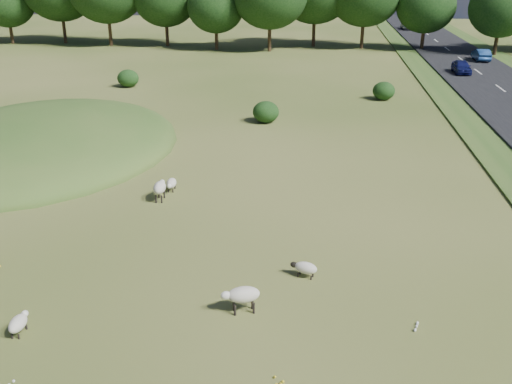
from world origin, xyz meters
TOP-DOWN VIEW (x-y plane):
  - ground at (0.00, 20.00)m, footprint 160.00×160.00m
  - mound at (-12.00, 12.00)m, footprint 16.00×20.00m
  - road at (20.00, 30.00)m, footprint 8.00×150.00m
  - shrubs at (-1.29, 25.68)m, footprint 23.98×12.44m
  - sheep_0 at (-2.42, 6.12)m, footprint 0.51×1.07m
  - sheep_1 at (4.37, -1.33)m, footprint 1.05×0.66m
  - sheep_2 at (2.48, -3.78)m, footprint 1.32×0.83m
  - sheep_3 at (-4.05, -5.67)m, footprint 0.47×1.02m
  - sheep_4 at (-2.63, 4.91)m, footprint 0.61×1.28m
  - car_0 at (18.10, 38.96)m, footprint 1.48×3.67m
  - car_1 at (18.10, 78.00)m, footprint 2.25×4.87m
  - car_4 at (21.90, 47.14)m, footprint 1.35×3.87m
  - car_5 at (21.90, 80.06)m, footprint 1.83×4.50m

SIDE VIEW (x-z plane):
  - ground at x=0.00m, z-range 0.00..0.00m
  - mound at x=-12.00m, z-range -2.00..2.00m
  - road at x=20.00m, z-range 0.00..0.25m
  - sheep_1 at x=4.37m, z-range 0.08..0.66m
  - sheep_3 at x=-4.05m, z-range 0.08..0.66m
  - sheep_0 at x=-2.42m, z-range 0.08..0.69m
  - sheep_2 at x=2.48m, z-range 0.18..1.09m
  - sheep_4 at x=-2.63m, z-range 0.18..1.10m
  - shrubs at x=-1.29m, z-range -0.02..1.52m
  - car_0 at x=18.10m, z-range 0.25..1.50m
  - car_4 at x=21.90m, z-range 0.25..1.53m
  - car_5 at x=21.90m, z-range 0.25..1.56m
  - car_1 at x=18.10m, z-range 0.25..1.60m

